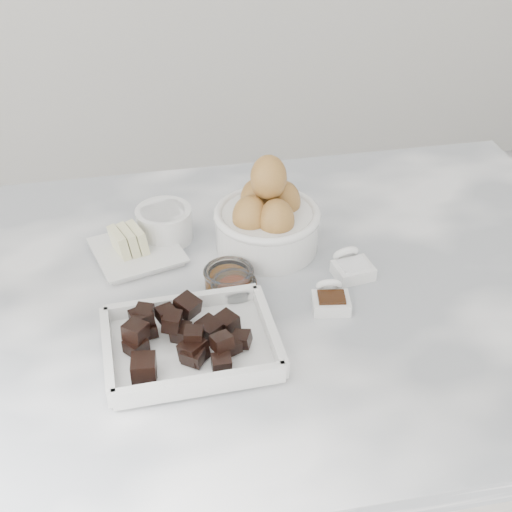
{
  "coord_description": "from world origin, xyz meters",
  "views": [
    {
      "loc": [
        -0.15,
        -0.84,
        1.62
      ],
      "look_at": [
        0.02,
        0.03,
        0.98
      ],
      "focal_mm": 50.0,
      "sensor_mm": 36.0,
      "label": 1
    }
  ],
  "objects_px": {
    "honey_bowl": "(229,278)",
    "vanilla_spoon": "(331,298)",
    "chocolate_dish": "(190,339)",
    "sugar_ramekin": "(164,223)",
    "zest_bowl": "(234,288)",
    "salt_spoon": "(351,266)",
    "butter_plate": "(135,247)",
    "egg_bowl": "(267,219)"
  },
  "relations": [
    {
      "from": "sugar_ramekin",
      "to": "vanilla_spoon",
      "type": "xyz_separation_m",
      "value": [
        0.22,
        -0.23,
        -0.02
      ]
    },
    {
      "from": "salt_spoon",
      "to": "egg_bowl",
      "type": "bearing_deg",
      "value": 139.32
    },
    {
      "from": "honey_bowl",
      "to": "vanilla_spoon",
      "type": "height_order",
      "value": "vanilla_spoon"
    },
    {
      "from": "sugar_ramekin",
      "to": "salt_spoon",
      "type": "bearing_deg",
      "value": -29.17
    },
    {
      "from": "chocolate_dish",
      "to": "egg_bowl",
      "type": "height_order",
      "value": "egg_bowl"
    },
    {
      "from": "butter_plate",
      "to": "egg_bowl",
      "type": "bearing_deg",
      "value": -3.41
    },
    {
      "from": "honey_bowl",
      "to": "vanilla_spoon",
      "type": "xyz_separation_m",
      "value": [
        0.14,
        -0.07,
        -0.0
      ]
    },
    {
      "from": "chocolate_dish",
      "to": "sugar_ramekin",
      "type": "xyz_separation_m",
      "value": [
        -0.01,
        0.29,
        0.01
      ]
    },
    {
      "from": "chocolate_dish",
      "to": "salt_spoon",
      "type": "bearing_deg",
      "value": 26.19
    },
    {
      "from": "egg_bowl",
      "to": "zest_bowl",
      "type": "xyz_separation_m",
      "value": [
        -0.08,
        -0.12,
        -0.04
      ]
    },
    {
      "from": "zest_bowl",
      "to": "salt_spoon",
      "type": "xyz_separation_m",
      "value": [
        0.19,
        0.02,
        -0.0
      ]
    },
    {
      "from": "egg_bowl",
      "to": "salt_spoon",
      "type": "bearing_deg",
      "value": -40.68
    },
    {
      "from": "salt_spoon",
      "to": "vanilla_spoon",
      "type": "bearing_deg",
      "value": -127.08
    },
    {
      "from": "zest_bowl",
      "to": "salt_spoon",
      "type": "height_order",
      "value": "salt_spoon"
    },
    {
      "from": "chocolate_dish",
      "to": "egg_bowl",
      "type": "relative_size",
      "value": 1.37
    },
    {
      "from": "egg_bowl",
      "to": "vanilla_spoon",
      "type": "bearing_deg",
      "value": -70.05
    },
    {
      "from": "chocolate_dish",
      "to": "vanilla_spoon",
      "type": "distance_m",
      "value": 0.22
    },
    {
      "from": "sugar_ramekin",
      "to": "honey_bowl",
      "type": "xyz_separation_m",
      "value": [
        0.08,
        -0.15,
        -0.01
      ]
    },
    {
      "from": "butter_plate",
      "to": "honey_bowl",
      "type": "bearing_deg",
      "value": -39.07
    },
    {
      "from": "chocolate_dish",
      "to": "salt_spoon",
      "type": "relative_size",
      "value": 3.1
    },
    {
      "from": "butter_plate",
      "to": "chocolate_dish",
      "type": "bearing_deg",
      "value": -75.87
    },
    {
      "from": "salt_spoon",
      "to": "zest_bowl",
      "type": "bearing_deg",
      "value": -173.15
    },
    {
      "from": "honey_bowl",
      "to": "salt_spoon",
      "type": "height_order",
      "value": "salt_spoon"
    },
    {
      "from": "sugar_ramekin",
      "to": "egg_bowl",
      "type": "height_order",
      "value": "egg_bowl"
    },
    {
      "from": "sugar_ramekin",
      "to": "vanilla_spoon",
      "type": "distance_m",
      "value": 0.32
    },
    {
      "from": "chocolate_dish",
      "to": "vanilla_spoon",
      "type": "xyz_separation_m",
      "value": [
        0.22,
        0.06,
        -0.01
      ]
    },
    {
      "from": "butter_plate",
      "to": "egg_bowl",
      "type": "height_order",
      "value": "egg_bowl"
    },
    {
      "from": "egg_bowl",
      "to": "zest_bowl",
      "type": "bearing_deg",
      "value": -121.85
    },
    {
      "from": "zest_bowl",
      "to": "salt_spoon",
      "type": "relative_size",
      "value": 0.9
    },
    {
      "from": "egg_bowl",
      "to": "zest_bowl",
      "type": "height_order",
      "value": "egg_bowl"
    },
    {
      "from": "honey_bowl",
      "to": "sugar_ramekin",
      "type": "bearing_deg",
      "value": 118.64
    },
    {
      "from": "chocolate_dish",
      "to": "salt_spoon",
      "type": "height_order",
      "value": "chocolate_dish"
    },
    {
      "from": "butter_plate",
      "to": "zest_bowl",
      "type": "bearing_deg",
      "value": -43.93
    },
    {
      "from": "egg_bowl",
      "to": "zest_bowl",
      "type": "relative_size",
      "value": 2.5
    },
    {
      "from": "chocolate_dish",
      "to": "egg_bowl",
      "type": "xyz_separation_m",
      "value": [
        0.15,
        0.23,
        0.03
      ]
    },
    {
      "from": "sugar_ramekin",
      "to": "honey_bowl",
      "type": "height_order",
      "value": "sugar_ramekin"
    },
    {
      "from": "butter_plate",
      "to": "salt_spoon",
      "type": "bearing_deg",
      "value": -18.68
    },
    {
      "from": "vanilla_spoon",
      "to": "salt_spoon",
      "type": "height_order",
      "value": "salt_spoon"
    },
    {
      "from": "egg_bowl",
      "to": "salt_spoon",
      "type": "height_order",
      "value": "egg_bowl"
    },
    {
      "from": "butter_plate",
      "to": "egg_bowl",
      "type": "distance_m",
      "value": 0.22
    },
    {
      "from": "chocolate_dish",
      "to": "butter_plate",
      "type": "bearing_deg",
      "value": 104.13
    },
    {
      "from": "vanilla_spoon",
      "to": "salt_spoon",
      "type": "bearing_deg",
      "value": 52.92
    }
  ]
}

